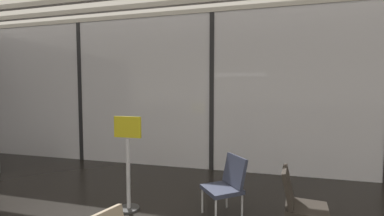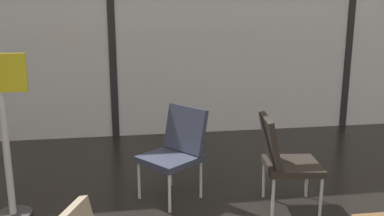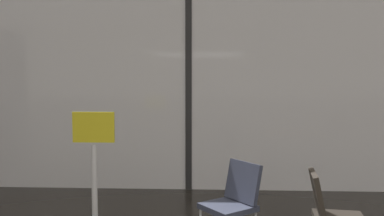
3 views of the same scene
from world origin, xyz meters
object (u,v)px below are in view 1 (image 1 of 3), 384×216
Objects in this scene: info_sign at (128,166)px; parked_airplane at (208,84)px; lounge_chair_5 at (299,200)px; lounge_chair_6 at (227,182)px.

parked_airplane is at bearing 92.89° from info_sign.
lounge_chair_5 is at bearing -4.64° from info_sign.
lounge_chair_6 is 1.51m from info_sign.
info_sign reaches higher than lounge_chair_6.
parked_airplane is 8.59m from info_sign.
parked_airplane reaches higher than lounge_chair_5.
lounge_chair_5 and lounge_chair_6 have the same top height.
parked_airplane reaches higher than info_sign.
lounge_chair_5 is 2.42m from info_sign.
parked_airplane reaches higher than lounge_chair_6.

